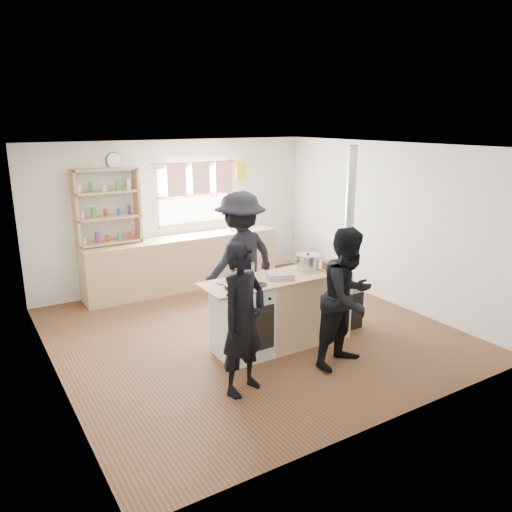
# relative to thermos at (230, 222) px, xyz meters

# --- Properties ---
(ground) EXTENTS (5.00, 5.00, 0.01)m
(ground) POSITION_rel_thermos_xyz_m (-0.91, -2.22, -1.07)
(ground) COLOR brown
(ground) RESTS_ON ground
(back_counter) EXTENTS (3.40, 0.55, 0.90)m
(back_counter) POSITION_rel_thermos_xyz_m (-0.91, 0.00, -0.61)
(back_counter) COLOR tan
(back_counter) RESTS_ON ground
(shelving_unit) EXTENTS (1.00, 0.28, 1.20)m
(shelving_unit) POSITION_rel_thermos_xyz_m (-2.11, 0.12, 0.45)
(shelving_unit) COLOR tan
(shelving_unit) RESTS_ON back_counter
(thermos) EXTENTS (0.10, 0.10, 0.32)m
(thermos) POSITION_rel_thermos_xyz_m (0.00, 0.00, 0.00)
(thermos) COLOR silver
(thermos) RESTS_ON back_counter
(cooking_island) EXTENTS (1.97, 0.64, 0.93)m
(cooking_island) POSITION_rel_thermos_xyz_m (-0.77, -2.77, -0.60)
(cooking_island) COLOR silver
(cooking_island) RESTS_ON ground
(skillet_greens) EXTENTS (0.48, 0.48, 0.05)m
(skillet_greens) POSITION_rel_thermos_xyz_m (-1.46, -2.88, -0.10)
(skillet_greens) COLOR black
(skillet_greens) RESTS_ON cooking_island
(roast_tray) EXTENTS (0.37, 0.34, 0.07)m
(roast_tray) POSITION_rel_thermos_xyz_m (-0.85, -2.84, -0.09)
(roast_tray) COLOR silver
(roast_tray) RESTS_ON cooking_island
(stockpot_stove) EXTENTS (0.25, 0.25, 0.20)m
(stockpot_stove) POSITION_rel_thermos_xyz_m (-1.20, -2.56, -0.04)
(stockpot_stove) COLOR #B2B2B5
(stockpot_stove) RESTS_ON cooking_island
(stockpot_counter) EXTENTS (0.31, 0.31, 0.23)m
(stockpot_counter) POSITION_rel_thermos_xyz_m (-0.34, -2.71, -0.03)
(stockpot_counter) COLOR silver
(stockpot_counter) RESTS_ON cooking_island
(bread_board) EXTENTS (0.29, 0.22, 0.12)m
(bread_board) POSITION_rel_thermos_xyz_m (-0.08, -2.88, -0.08)
(bread_board) COLOR tan
(bread_board) RESTS_ON cooking_island
(flue_heater) EXTENTS (0.35, 0.35, 2.50)m
(flue_heater) POSITION_rel_thermos_xyz_m (0.32, -2.74, -0.42)
(flue_heater) COLOR black
(flue_heater) RESTS_ON ground
(person_near_left) EXTENTS (0.70, 0.57, 1.64)m
(person_near_left) POSITION_rel_thermos_xyz_m (-1.76, -3.50, -0.24)
(person_near_left) COLOR black
(person_near_left) RESTS_ON ground
(person_near_right) EXTENTS (0.92, 0.79, 1.66)m
(person_near_right) POSITION_rel_thermos_xyz_m (-0.42, -3.59, -0.23)
(person_near_right) COLOR black
(person_near_right) RESTS_ON ground
(person_far) EXTENTS (1.34, 0.96, 1.88)m
(person_far) POSITION_rel_thermos_xyz_m (-0.85, -1.84, -0.12)
(person_far) COLOR black
(person_far) RESTS_ON ground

